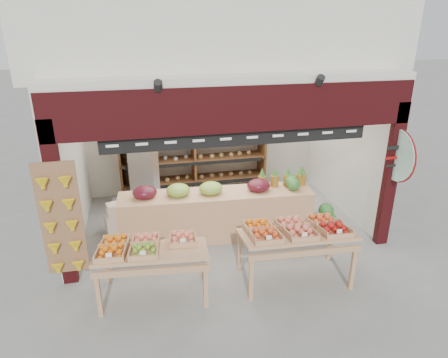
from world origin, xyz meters
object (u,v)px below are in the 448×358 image
display_table_left (145,249)px  watermelon_pile (324,222)px  cardboard_stack (127,217)px  refrigerator (140,169)px  mid_counter (216,213)px  display_table_right (296,231)px  back_shelving (193,145)px

display_table_left → watermelon_pile: display_table_left is taller
display_table_left → cardboard_stack: bearing=97.9°
refrigerator → mid_counter: refrigerator is taller
display_table_left → watermelon_pile: bearing=19.5°
mid_counter → display_table_right: (0.94, -1.59, 0.36)m
display_table_left → display_table_right: bearing=-2.4°
refrigerator → mid_counter: 2.33m
display_table_left → refrigerator: bearing=89.5°
display_table_right → watermelon_pile: size_ratio=2.41×
display_table_right → watermelon_pile: 1.89m
back_shelving → cardboard_stack: size_ratio=3.40×
refrigerator → watermelon_pile: bearing=-50.9°
refrigerator → back_shelving: bearing=-10.8°
cardboard_stack → display_table_right: 3.54m
cardboard_stack → back_shelving: bearing=40.8°
refrigerator → display_table_right: bearing=-75.8°
mid_counter → cardboard_stack: bearing=156.9°
refrigerator → cardboard_stack: size_ratio=1.63×
mid_counter → display_table_left: bearing=-132.3°
refrigerator → cardboard_stack: bearing=-124.8°
cardboard_stack → display_table_left: size_ratio=0.59×
cardboard_stack → display_table_right: (2.60, -2.30, 0.64)m
mid_counter → display_table_left: 2.05m
cardboard_stack → display_table_left: (0.31, -2.21, 0.58)m
display_table_right → watermelon_pile: bearing=48.4°
display_table_right → display_table_left: bearing=177.6°
cardboard_stack → mid_counter: bearing=-23.1°
watermelon_pile → mid_counter: bearing=172.7°
back_shelving → cardboard_stack: (-1.56, -1.35, -0.99)m
display_table_right → refrigerator: bearing=123.1°
mid_counter → display_table_right: size_ratio=2.07×
refrigerator → display_table_right: (2.27, -3.48, 0.05)m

